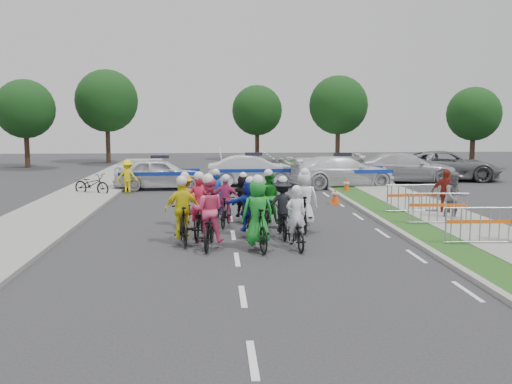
{
  "coord_description": "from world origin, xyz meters",
  "views": [
    {
      "loc": [
        -0.52,
        -13.96,
        3.51
      ],
      "look_at": [
        0.81,
        4.7,
        1.1
      ],
      "focal_mm": 40.0,
      "sensor_mm": 36.0,
      "label": 1
    }
  ],
  "objects": [
    {
      "name": "tree_4",
      "position": [
        3.0,
        34.0,
        4.19
      ],
      "size": [
        4.2,
        4.2,
        6.3
      ],
      "color": "#382619",
      "rests_on": "ground"
    },
    {
      "name": "rider_9",
      "position": [
        -0.19,
        4.44,
        0.67
      ],
      "size": [
        0.92,
        1.71,
        1.73
      ],
      "rotation": [
        0.0,
        0.0,
        2.94
      ],
      "color": "black",
      "rests_on": "ground"
    },
    {
      "name": "marshal_hiviz",
      "position": [
        -4.71,
        13.44,
        0.78
      ],
      "size": [
        1.07,
        0.69,
        1.56
      ],
      "primitive_type": "imported",
      "rotation": [
        0.0,
        0.0,
        3.02
      ],
      "color": "yellow",
      "rests_on": "ground"
    },
    {
      "name": "grass_strip",
      "position": [
        5.8,
        5.0,
        0.06
      ],
      "size": [
        1.2,
        60.0,
        0.11
      ],
      "primitive_type": "cube",
      "color": "#204516",
      "rests_on": "ground"
    },
    {
      "name": "cone_0",
      "position": [
        4.41,
        9.08,
        0.34
      ],
      "size": [
        0.4,
        0.4,
        0.7
      ],
      "color": "#F24C0C",
      "rests_on": "ground"
    },
    {
      "name": "civilian_sedan",
      "position": [
        10.02,
        16.81,
        0.81
      ],
      "size": [
        5.78,
        2.86,
        1.62
      ],
      "primitive_type": "imported",
      "rotation": [
        0.0,
        0.0,
        1.46
      ],
      "color": "#B6B6BB",
      "rests_on": "ground"
    },
    {
      "name": "police_car_2",
      "position": [
        6.0,
        14.91,
        0.8
      ],
      "size": [
        5.82,
        3.06,
        1.61
      ],
      "primitive_type": "imported",
      "rotation": [
        0.0,
        0.0,
        1.72
      ],
      "color": "silver",
      "rests_on": "ground"
    },
    {
      "name": "cone_1",
      "position": [
        5.73,
        12.76,
        0.34
      ],
      "size": [
        0.4,
        0.4,
        0.7
      ],
      "color": "#F24C0C",
      "rests_on": "ground"
    },
    {
      "name": "rider_1",
      "position": [
        0.59,
        1.01,
        0.79
      ],
      "size": [
        0.95,
        2.02,
        2.05
      ],
      "rotation": [
        0.0,
        0.0,
        3.32
      ],
      "color": "black",
      "rests_on": "ground"
    },
    {
      "name": "sidewalk_right",
      "position": [
        7.6,
        5.0,
        0.07
      ],
      "size": [
        2.4,
        60.0,
        0.13
      ],
      "primitive_type": "cube",
      "color": "gray",
      "rests_on": "ground"
    },
    {
      "name": "rider_0",
      "position": [
        1.64,
        1.12,
        0.58
      ],
      "size": [
        0.76,
        1.76,
        1.75
      ],
      "rotation": [
        0.0,
        0.0,
        3.24
      ],
      "color": "black",
      "rests_on": "ground"
    },
    {
      "name": "spectator_2",
      "position": [
        7.79,
        5.98,
        0.85
      ],
      "size": [
        1.07,
        0.89,
        1.7
      ],
      "primitive_type": "imported",
      "rotation": [
        0.0,
        0.0,
        -0.57
      ],
      "color": "maroon",
      "rests_on": "ground"
    },
    {
      "name": "rider_6",
      "position": [
        -1.01,
        2.83,
        0.65
      ],
      "size": [
        0.9,
        2.0,
        1.98
      ],
      "rotation": [
        0.0,
        0.0,
        3.03
      ],
      "color": "black",
      "rests_on": "ground"
    },
    {
      "name": "curb_right",
      "position": [
        5.1,
        5.0,
        0.06
      ],
      "size": [
        0.2,
        60.0,
        0.12
      ],
      "primitive_type": "cube",
      "color": "gray",
      "rests_on": "ground"
    },
    {
      "name": "rider_10",
      "position": [
        -1.51,
        4.57,
        0.7
      ],
      "size": [
        1.04,
        1.81,
        1.81
      ],
      "rotation": [
        0.0,
        0.0,
        3.07
      ],
      "color": "black",
      "rests_on": "ground"
    },
    {
      "name": "parked_bike",
      "position": [
        -6.23,
        12.65,
        0.5
      ],
      "size": [
        2.0,
        1.48,
        1.0
      ],
      "primitive_type": "imported",
      "rotation": [
        0.0,
        0.0,
        1.09
      ],
      "color": "black",
      "rests_on": "ground"
    },
    {
      "name": "tree_2",
      "position": [
        18.0,
        26.0,
        3.83
      ],
      "size": [
        3.85,
        3.85,
        5.77
      ],
      "color": "#382619",
      "rests_on": "ground"
    },
    {
      "name": "barrier_0",
      "position": [
        6.7,
        0.91,
        0.56
      ],
      "size": [
        2.02,
        0.6,
        1.12
      ],
      "primitive_type": null,
      "rotation": [
        0.0,
        0.0,
        -0.05
      ],
      "color": "#A5A8AD",
      "rests_on": "ground"
    },
    {
      "name": "rider_11",
      "position": [
        0.42,
        5.33,
        0.73
      ],
      "size": [
        1.39,
        1.66,
        1.71
      ],
      "rotation": [
        0.0,
        0.0,
        3.07
      ],
      "color": "black",
      "rests_on": "ground"
    },
    {
      "name": "rider_12",
      "position": [
        -0.51,
        5.71,
        0.6
      ],
      "size": [
        0.78,
        1.82,
        1.8
      ],
      "rotation": [
        0.0,
        0.0,
        3.04
      ],
      "color": "black",
      "rests_on": "ground"
    },
    {
      "name": "rider_4",
      "position": [
        1.45,
        2.67,
        0.72
      ],
      "size": [
        1.02,
        1.81,
        1.85
      ],
      "rotation": [
        0.0,
        0.0,
        3.14
      ],
      "color": "black",
      "rests_on": "ground"
    },
    {
      "name": "police_car_0",
      "position": [
        -3.28,
        14.68,
        0.78
      ],
      "size": [
        4.6,
        1.94,
        1.55
      ],
      "primitive_type": "imported",
      "rotation": [
        0.0,
        0.0,
        1.59
      ],
      "color": "silver",
      "rests_on": "ground"
    },
    {
      "name": "civilian_suv",
      "position": [
        12.69,
        17.77,
        0.83
      ],
      "size": [
        6.45,
        3.94,
        1.67
      ],
      "primitive_type": "imported",
      "rotation": [
        0.0,
        0.0,
        1.36
      ],
      "color": "slate",
      "rests_on": "ground"
    },
    {
      "name": "tree_3",
      "position": [
        -9.0,
        32.0,
        4.89
      ],
      "size": [
        4.9,
        4.9,
        7.35
      ],
      "color": "#382619",
      "rests_on": "ground"
    },
    {
      "name": "barrier_2",
      "position": [
        6.7,
        6.32,
        0.56
      ],
      "size": [
        2.02,
        0.57,
        1.12
      ],
      "primitive_type": null,
      "rotation": [
        0.0,
        0.0,
        0.04
      ],
      "color": "#A5A8AD",
      "rests_on": "ground"
    },
    {
      "name": "ground",
      "position": [
        0.0,
        0.0,
        0.0
      ],
      "size": [
        90.0,
        90.0,
        0.0
      ],
      "primitive_type": "plane",
      "color": "#28282B",
      "rests_on": "ground"
    },
    {
      "name": "rider_8",
      "position": [
        1.19,
        4.41,
        0.7
      ],
      "size": [
        0.94,
        1.94,
        1.9
      ],
      "rotation": [
        0.0,
        0.0,
        2.98
      ],
      "color": "black",
      "rests_on": "ground"
    },
    {
      "name": "rider_3",
      "position": [
        -1.45,
        1.87,
        0.75
      ],
      "size": [
        1.03,
        1.92,
        1.95
      ],
      "rotation": [
        0.0,
        0.0,
        3.3
      ],
      "color": "black",
      "rests_on": "ground"
    },
    {
      "name": "rider_7",
      "position": [
        2.24,
        3.49,
        0.77
      ],
      "size": [
        0.88,
        1.94,
        2.0
      ],
      "rotation": [
        0.0,
        0.0,
        3.06
      ],
      "color": "black",
      "rests_on": "ground"
    },
    {
      "name": "sidewalk_left",
      "position": [
        -6.5,
        5.0,
        0.07
      ],
      "size": [
        3.0,
        60.0,
        0.13
      ],
      "primitive_type": "cube",
      "color": "gray",
      "rests_on": "ground"
    },
    {
      "name": "tree_0",
      "position": [
        -14.0,
        28.0,
        4.19
      ],
      "size": [
        4.2,
        4.2,
        6.3
      ],
      "color": "#382619",
      "rests_on": "ground"
    },
    {
      "name": "barrier_1",
      "position": [
        6.7,
        3.92,
        0.56
      ],
      "size": [
        2.03,
        0.62,
        1.12
      ],
      "primitive_type": null,
      "rotation": [
        0.0,
        0.0,
        -0.06
      ],
      "color": "#A5A8AD",
      "rests_on": "ground"
    },
    {
      "name": "tree_1",
      "position": [
        9.0,
        30.0,
        4.54
      ],
      "size": [
        4.55,
        4.55,
        6.82
      ],
      "color": "#382619",
      "rests_on": "ground"
    },
    {
      "name": "rider_5",
      "position": [
        0.5,
        2.81,
        0.77
      ],
      "size": [
        1.46,
        1.74,
        1.82
      ],
      "rotation": [
        0.0,
        0.0,
        3.16
      ],
      "color": "black",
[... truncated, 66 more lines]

